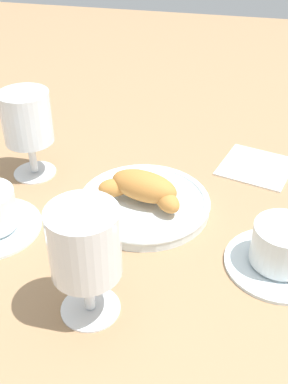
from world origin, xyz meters
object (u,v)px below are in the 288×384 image
Objects in this scene: juice_glass_right at (27,120)px; juice_glass_left at (85,248)px; folded_napkin at (256,166)px; croissant_large at (143,188)px; pastry_plate at (144,203)px; coffee_cup_far at (283,249)px.

juice_glass_left is at bearing 125.20° from juice_glass_right.
croissant_large is at bearing 44.74° from folded_napkin.
pastry_plate is 0.22m from juice_glass_left.
juice_glass_right reaches higher than pastry_plate.
coffee_cup_far is at bearing 159.28° from croissant_large.
folded_napkin is at bearing -135.69° from pastry_plate.
pastry_plate is 0.22m from juice_glass_right.
juice_glass_right is at bearing 15.60° from folded_napkin.
pastry_plate is at bearing 44.31° from folded_napkin.
pastry_plate is 1.45× the size of croissant_large.
croissant_large is at bearing -94.68° from juice_glass_left.
juice_glass_left is (0.02, 0.20, 0.05)m from croissant_large.
coffee_cup_far is 0.97× the size of juice_glass_right.
pastry_plate is at bearing -94.83° from juice_glass_left.
coffee_cup_far is at bearing 99.11° from folded_napkin.
croissant_large is 0.95× the size of juice_glass_left.
croissant_large is at bearing 163.53° from juice_glass_right.
coffee_cup_far is 1.24× the size of folded_napkin.
coffee_cup_far is at bearing -149.79° from juice_glass_left.
juice_glass_right reaches higher than croissant_large.
juice_glass_left is 0.31m from juice_glass_right.
folded_napkin is (-0.16, -0.16, -0.04)m from croissant_large.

